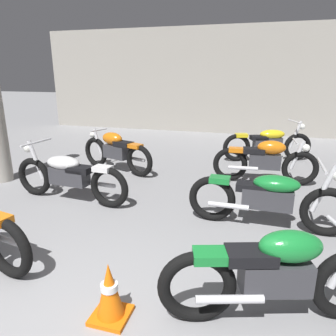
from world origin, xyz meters
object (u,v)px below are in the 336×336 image
motorcycle_right_row_2 (265,160)px  motorcycle_right_row_3 (268,143)px  traffic_cone (110,292)px  motorcycle_left_row_2 (116,151)px  motorcycle_right_row_1 (268,197)px  motorcycle_left_row_1 (69,175)px  motorcycle_right_row_0 (276,274)px

motorcycle_right_row_2 → motorcycle_right_row_3: bearing=87.5°
traffic_cone → motorcycle_left_row_2: bearing=114.4°
motorcycle_left_row_2 → traffic_cone: motorcycle_left_row_2 is taller
motorcycle_left_row_2 → motorcycle_right_row_1: motorcycle_right_row_1 is taller
motorcycle_left_row_1 → motorcycle_right_row_1: bearing=-1.8°
motorcycle_right_row_0 → motorcycle_right_row_3: 5.41m
motorcycle_left_row_1 → traffic_cone: size_ratio=4.02×
motorcycle_left_row_1 → motorcycle_right_row_0: motorcycle_left_row_1 is taller
motorcycle_right_row_3 → motorcycle_right_row_2: bearing=-92.5°
motorcycle_right_row_1 → motorcycle_right_row_3: (0.05, 3.65, 0.00)m
motorcycle_left_row_2 → motorcycle_right_row_0: bearing=-48.8°
motorcycle_left_row_1 → motorcycle_right_row_3: bearing=48.1°
motorcycle_left_row_2 → motorcycle_right_row_3: size_ratio=0.91×
motorcycle_right_row_0 → traffic_cone: motorcycle_right_row_0 is taller
motorcycle_right_row_3 → motorcycle_right_row_1: bearing=-90.8°
motorcycle_right_row_1 → motorcycle_right_row_2: bearing=90.7°
motorcycle_right_row_1 → motorcycle_right_row_2: size_ratio=1.10×
motorcycle_right_row_1 → motorcycle_left_row_2: bearing=149.3°
motorcycle_left_row_2 → motorcycle_right_row_1: bearing=-30.7°
motorcycle_right_row_0 → motorcycle_right_row_3: (0.01, 5.41, -0.01)m
motorcycle_right_row_0 → motorcycle_left_row_2: bearing=131.2°
motorcycle_left_row_1 → motorcycle_left_row_2: 1.75m
motorcycle_left_row_2 → motorcycle_right_row_0: (3.16, -3.60, 0.00)m
motorcycle_left_row_2 → motorcycle_right_row_2: bearing=1.5°
motorcycle_right_row_0 → traffic_cone: 1.42m
motorcycle_right_row_2 → motorcycle_right_row_1: bearing=-89.3°
motorcycle_right_row_2 → traffic_cone: motorcycle_right_row_2 is taller
motorcycle_left_row_1 → motorcycle_right_row_3: same height
motorcycle_left_row_1 → traffic_cone: (1.83, -2.23, -0.19)m
motorcycle_right_row_3 → motorcycle_left_row_2: bearing=-150.3°
motorcycle_right_row_0 → motorcycle_left_row_1: bearing=149.8°
motorcycle_right_row_1 → traffic_cone: motorcycle_right_row_1 is taller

